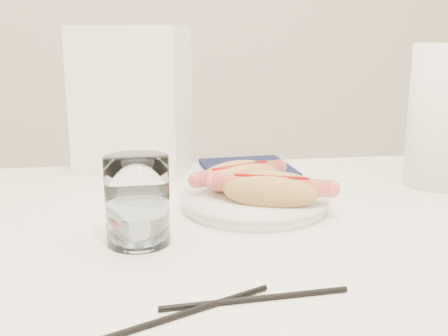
{
  "coord_description": "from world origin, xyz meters",
  "views": [
    {
      "loc": [
        -0.11,
        -0.69,
        1.01
      ],
      "look_at": [
        -0.0,
        0.07,
        0.82
      ],
      "focal_mm": 43.62,
      "sensor_mm": 36.0,
      "label": 1
    }
  ],
  "objects": [
    {
      "name": "water_glass",
      "position": [
        -0.13,
        -0.03,
        0.81
      ],
      "size": [
        0.08,
        0.08,
        0.11
      ],
      "primitive_type": "cylinder",
      "color": "silver",
      "rests_on": "table"
    },
    {
      "name": "hotdog_right",
      "position": [
        0.06,
        0.04,
        0.79
      ],
      "size": [
        0.17,
        0.11,
        0.05
      ],
      "rotation": [
        0.0,
        0.0,
        -0.35
      ],
      "color": "tan",
      "rests_on": "plate"
    },
    {
      "name": "navy_napkin",
      "position": [
        0.08,
        0.32,
        0.75
      ],
      "size": [
        0.18,
        0.18,
        0.01
      ],
      "primitive_type": "cube",
      "rotation": [
        0.0,
        0.0,
        0.09
      ],
      "color": "#13183C",
      "rests_on": "table"
    },
    {
      "name": "paper_towel_roll",
      "position": [
        0.39,
        0.17,
        0.87
      ],
      "size": [
        0.14,
        0.14,
        0.24
      ],
      "primitive_type": "cylinder",
      "rotation": [
        0.0,
        0.0,
        0.4
      ],
      "color": "white",
      "rests_on": "table"
    },
    {
      "name": "napkin_box",
      "position": [
        -0.14,
        0.34,
        0.89
      ],
      "size": [
        0.23,
        0.18,
        0.27
      ],
      "primitive_type": "cube",
      "rotation": [
        0.0,
        0.0,
        -0.35
      ],
      "color": "white",
      "rests_on": "table"
    },
    {
      "name": "chopstick_far",
      "position": [
        -0.01,
        -0.21,
        0.75
      ],
      "size": [
        0.2,
        0.02,
        0.01
      ],
      "primitive_type": "cylinder",
      "rotation": [
        0.0,
        1.57,
        0.08
      ],
      "color": "black",
      "rests_on": "table"
    },
    {
      "name": "hotdog_left",
      "position": [
        0.03,
        0.13,
        0.79
      ],
      "size": [
        0.16,
        0.11,
        0.04
      ],
      "rotation": [
        0.0,
        0.0,
        0.44
      ],
      "color": "tan",
      "rests_on": "plate"
    },
    {
      "name": "plate",
      "position": [
        0.05,
        0.09,
        0.76
      ],
      "size": [
        0.28,
        0.28,
        0.02
      ],
      "primitive_type": "cylinder",
      "rotation": [
        0.0,
        0.0,
        -0.31
      ],
      "color": "white",
      "rests_on": "table"
    },
    {
      "name": "table",
      "position": [
        0.0,
        0.0,
        0.69
      ],
      "size": [
        1.2,
        0.8,
        0.75
      ],
      "color": "white",
      "rests_on": "ground"
    },
    {
      "name": "chopstick_near",
      "position": [
        -0.08,
        -0.23,
        0.75
      ],
      "size": [
        0.18,
        0.09,
        0.01
      ],
      "primitive_type": "cylinder",
      "rotation": [
        0.0,
        1.57,
        0.45
      ],
      "color": "black",
      "rests_on": "table"
    }
  ]
}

